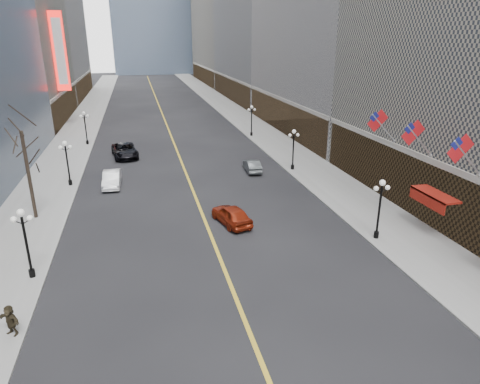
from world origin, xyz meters
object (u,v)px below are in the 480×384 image
streetlamp_west_2 (67,158)px  car_sb_mid (231,215)px  streetlamp_east_3 (252,117)px  car_nb_far (125,151)px  streetlamp_west_1 (25,236)px  car_nb_mid (112,179)px  car_sb_far (252,166)px  streetlamp_east_2 (293,145)px  streetlamp_west_3 (85,124)px  streetlamp_east_1 (380,203)px

streetlamp_west_2 → car_sb_mid: 18.88m
streetlamp_east_3 → car_sb_mid: bearing=-107.7°
car_nb_far → car_sb_mid: (8.60, -22.94, -0.07)m
streetlamp_west_1 → car_nb_far: streetlamp_west_1 is taller
streetlamp_east_3 → car_nb_mid: bearing=-135.8°
car_sb_far → streetlamp_east_2: bearing=175.0°
streetlamp_west_3 → streetlamp_east_2: bearing=-37.3°
car_nb_mid → streetlamp_west_1: bearing=-102.2°
streetlamp_east_3 → streetlamp_west_2: size_ratio=1.00×
car_nb_far → car_nb_mid: bearing=-103.5°
car_nb_mid → car_sb_mid: size_ratio=1.02×
streetlamp_west_3 → car_nb_mid: streetlamp_west_3 is taller
streetlamp_east_2 → streetlamp_east_3: (0.00, 18.00, 0.00)m
streetlamp_west_2 → car_nb_far: streetlamp_west_2 is taller
streetlamp_west_2 → car_sb_mid: (13.80, -12.70, -2.12)m
streetlamp_east_2 → streetlamp_west_1: size_ratio=1.00×
streetlamp_east_1 → car_nb_far: size_ratio=0.74×
streetlamp_west_3 → streetlamp_west_2: bearing=-90.0°
streetlamp_west_1 → car_nb_far: size_ratio=0.74×
streetlamp_east_3 → car_sb_mid: 32.30m
streetlamp_west_2 → car_sb_mid: size_ratio=0.99×
streetlamp_east_3 → streetlamp_east_1: bearing=-90.0°
car_nb_mid → car_sb_far: 15.08m
streetlamp_east_3 → car_sb_mid: streetlamp_east_3 is taller
streetlamp_west_3 → car_sb_far: bearing=-42.3°
streetlamp_west_1 → car_sb_far: size_ratio=1.10×
car_sb_mid → streetlamp_east_2: bearing=-142.1°
streetlamp_east_3 → car_nb_mid: 27.29m
car_sb_far → car_sb_mid: bearing=71.5°
car_sb_mid → streetlamp_east_3: bearing=-122.2°
streetlamp_west_3 → car_sb_mid: (13.80, -30.70, -2.12)m
car_sb_far → streetlamp_east_1: bearing=106.7°
car_sb_mid → car_sb_far: bearing=-126.1°
streetlamp_east_1 → streetlamp_west_1: (-23.60, 0.00, 0.00)m
streetlamp_east_2 → streetlamp_east_3: same height
car_nb_far → car_sb_far: size_ratio=1.49×
streetlamp_west_2 → car_nb_far: 11.67m
car_nb_far → car_sb_mid: size_ratio=1.33×
streetlamp_east_1 → streetlamp_east_3: same height
streetlamp_west_3 → car_nb_far: 9.57m
car_nb_mid → car_sb_mid: (9.72, -11.75, 0.01)m
streetlamp_east_1 → car_nb_mid: bearing=138.9°
streetlamp_east_1 → streetlamp_west_2: 29.68m
streetlamp_east_3 → car_sb_far: 18.07m
streetlamp_east_1 → car_sb_mid: 11.34m
streetlamp_west_1 → streetlamp_east_1: bearing=0.0°
streetlamp_west_2 → car_nb_mid: (4.08, -0.95, -2.13)m
streetlamp_west_1 → streetlamp_west_2: (0.00, 18.00, 0.00)m
streetlamp_west_1 → streetlamp_west_2: size_ratio=1.00×
car_nb_far → car_sb_mid: 24.50m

